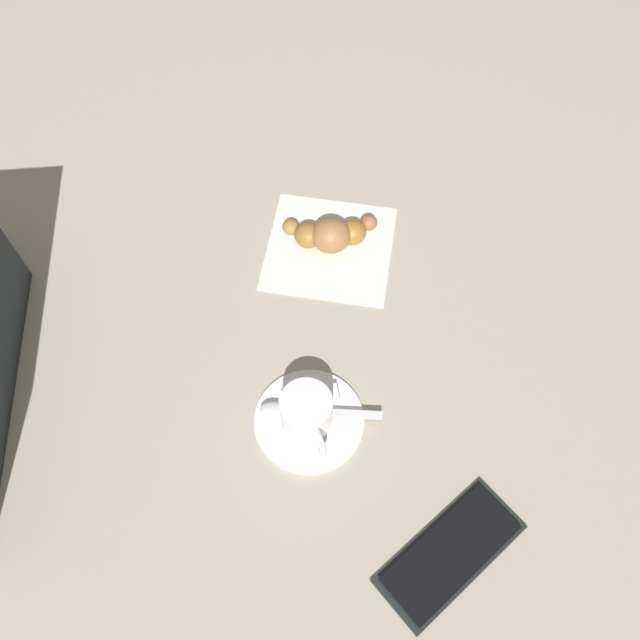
{
  "coord_description": "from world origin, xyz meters",
  "views": [
    {
      "loc": [
        0.34,
        0.14,
        0.68
      ],
      "look_at": [
        -0.01,
        -0.0,
        0.02
      ],
      "focal_mm": 36.9,
      "sensor_mm": 36.0,
      "label": 1
    }
  ],
  "objects": [
    {
      "name": "croissant",
      "position": [
        -0.13,
        -0.04,
        0.02
      ],
      "size": [
        0.09,
        0.12,
        0.04
      ],
      "color": "olive",
      "rests_on": "napkin"
    },
    {
      "name": "napkin",
      "position": [
        -0.12,
        -0.04,
        0.0
      ],
      "size": [
        0.18,
        0.19,
        0.0
      ],
      "primitive_type": "cube",
      "rotation": [
        0.0,
        0.0,
        0.22
      ],
      "color": "white",
      "rests_on": "ground"
    },
    {
      "name": "sugar_packet",
      "position": [
        0.08,
        0.02,
        0.01
      ],
      "size": [
        0.05,
        0.06,
        0.01
      ],
      "primitive_type": "cube",
      "rotation": [
        0.0,
        0.0,
        11.56
      ],
      "color": "white",
      "rests_on": "saucer"
    },
    {
      "name": "espresso_cup",
      "position": [
        0.1,
        0.03,
        0.03
      ],
      "size": [
        0.07,
        0.07,
        0.05
      ],
      "color": "white",
      "rests_on": "saucer"
    },
    {
      "name": "saucer",
      "position": [
        0.1,
        0.03,
        0.0
      ],
      "size": [
        0.12,
        0.12,
        0.01
      ],
      "primitive_type": "cylinder",
      "color": "white",
      "rests_on": "ground"
    },
    {
      "name": "cell_phone",
      "position": [
        0.18,
        0.21,
        0.0
      ],
      "size": [
        0.17,
        0.13,
        0.01
      ],
      "color": "black",
      "rests_on": "ground"
    },
    {
      "name": "teaspoon",
      "position": [
        0.1,
        0.02,
        0.01
      ],
      "size": [
        0.06,
        0.13,
        0.01
      ],
      "color": "silver",
      "rests_on": "saucer"
    },
    {
      "name": "ground_plane",
      "position": [
        0.0,
        0.0,
        0.0
      ],
      "size": [
        1.8,
        1.8,
        0.0
      ],
      "primitive_type": "plane",
      "color": "#A9A18C"
    }
  ]
}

